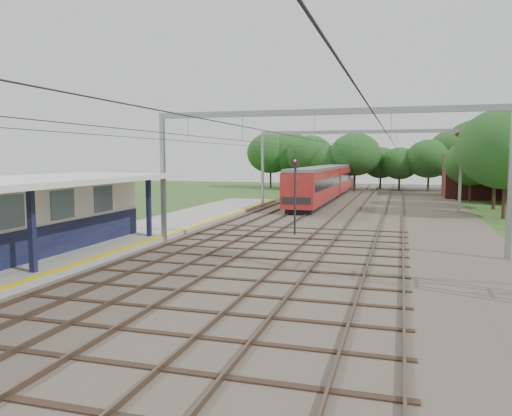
% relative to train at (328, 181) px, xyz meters
% --- Properties ---
extents(ground, '(160.00, 160.00, 0.00)m').
position_rel_train_xyz_m(ground, '(0.50, -45.72, -2.02)').
color(ground, '#2D4C1E').
rests_on(ground, ground).
extents(ballast_bed, '(18.00, 90.00, 0.10)m').
position_rel_train_xyz_m(ballast_bed, '(4.50, -15.72, -1.97)').
color(ballast_bed, '#473D33').
rests_on(ballast_bed, ground).
extents(platform, '(5.00, 52.00, 0.35)m').
position_rel_train_xyz_m(platform, '(-7.00, -31.72, -1.84)').
color(platform, gray).
rests_on(platform, ground).
extents(yellow_stripe, '(0.45, 52.00, 0.01)m').
position_rel_train_xyz_m(yellow_stripe, '(-4.75, -31.72, -1.66)').
color(yellow_stripe, yellow).
rests_on(yellow_stripe, platform).
extents(rail_tracks, '(11.80, 88.00, 0.15)m').
position_rel_train_xyz_m(rail_tracks, '(2.00, -15.72, -1.84)').
color(rail_tracks, brown).
rests_on(rail_tracks, ballast_bed).
extents(catenary_system, '(17.22, 88.00, 7.00)m').
position_rel_train_xyz_m(catenary_system, '(3.89, -20.44, 3.50)').
color(catenary_system, gray).
rests_on(catenary_system, ground).
extents(tree_band, '(31.72, 30.88, 8.82)m').
position_rel_train_xyz_m(tree_band, '(4.34, 11.40, 2.90)').
color(tree_band, '#382619').
rests_on(tree_band, ground).
extents(house_far, '(8.00, 6.12, 8.66)m').
position_rel_train_xyz_m(house_far, '(16.50, 6.28, 1.22)').
color(house_far, brown).
rests_on(house_far, ground).
extents(train, '(2.73, 34.04, 3.60)m').
position_rel_train_xyz_m(train, '(0.00, 0.00, 0.00)').
color(train, black).
rests_on(train, ballast_bed).
extents(signal_post, '(0.35, 0.30, 4.61)m').
position_rel_train_xyz_m(signal_post, '(1.85, -26.41, 0.95)').
color(signal_post, black).
rests_on(signal_post, ground).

